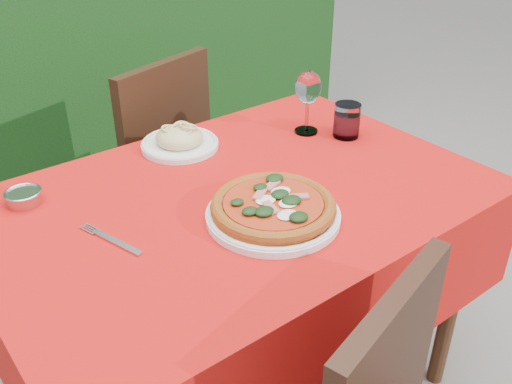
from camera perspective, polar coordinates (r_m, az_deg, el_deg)
hedge at (r=2.72m, az=-22.50°, el=16.36°), size 3.20×0.55×1.78m
dining_table at (r=1.53m, az=-1.75°, el=-5.01°), size 1.26×0.86×0.75m
chair_far at (r=2.12m, az=-10.55°, el=3.08°), size 0.51×0.51×0.91m
pizza_plate at (r=1.33m, az=1.72°, el=-1.69°), size 0.33×0.33×0.06m
pasta_plate at (r=1.68m, az=-7.65°, el=5.15°), size 0.23×0.23×0.06m
water_glass at (r=1.75m, az=9.06°, el=6.92°), size 0.08×0.08×0.10m
wine_glass at (r=1.73m, az=5.23°, el=10.12°), size 0.08×0.08×0.20m
fork at (r=1.30m, az=-13.72°, el=-4.92°), size 0.08×0.20×0.01m
steel_ramekin at (r=1.51m, az=-22.18°, el=-0.55°), size 0.08×0.08×0.03m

